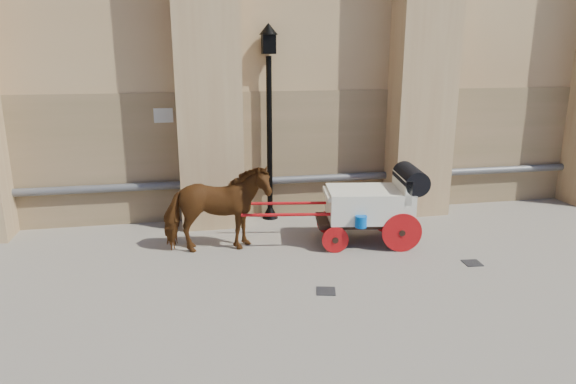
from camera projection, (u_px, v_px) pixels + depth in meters
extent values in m
plane|color=gray|center=(284.00, 287.00, 8.74)|extent=(90.00, 90.00, 0.00)
cube|color=#957654|center=(332.00, 151.00, 12.65)|extent=(44.00, 0.35, 3.00)
cylinder|color=#59595B|center=(335.00, 178.00, 12.55)|extent=(42.00, 0.18, 0.18)
cube|color=beige|center=(163.00, 115.00, 11.47)|extent=(0.42, 0.04, 0.32)
imported|color=#5A2F11|center=(217.00, 209.00, 10.09)|extent=(2.10, 1.00, 1.75)
cube|color=black|center=(364.00, 220.00, 10.68)|extent=(2.06, 1.18, 0.11)
cube|color=white|center=(369.00, 204.00, 10.59)|extent=(1.84, 1.35, 0.62)
cube|color=white|center=(402.00, 187.00, 10.52)|extent=(0.30, 1.12, 0.49)
cube|color=white|center=(333.00, 194.00, 10.50)|extent=(0.46, 1.01, 0.09)
cylinder|color=black|center=(411.00, 178.00, 10.48)|extent=(0.66, 1.17, 0.50)
cylinder|color=#B80E11|center=(402.00, 233.00, 10.19)|extent=(0.80, 0.18, 0.80)
cylinder|color=#B80E11|center=(389.00, 216.00, 11.25)|extent=(0.80, 0.18, 0.80)
cylinder|color=#B80E11|center=(335.00, 240.00, 10.18)|extent=(0.53, 0.13, 0.53)
cylinder|color=#B80E11|center=(329.00, 222.00, 11.24)|extent=(0.53, 0.13, 0.53)
cylinder|color=#B80E11|center=(295.00, 215.00, 10.17)|extent=(2.11, 0.39, 0.06)
cylinder|color=#B80E11|center=(293.00, 203.00, 10.93)|extent=(2.11, 0.39, 0.06)
cylinder|color=blue|center=(361.00, 222.00, 10.02)|extent=(0.23, 0.23, 0.23)
cylinder|color=black|center=(270.00, 140.00, 11.89)|extent=(0.13, 0.13, 3.79)
cone|color=black|center=(270.00, 210.00, 12.34)|extent=(0.38, 0.38, 0.38)
cube|color=black|center=(269.00, 44.00, 11.33)|extent=(0.29, 0.29, 0.44)
cone|color=black|center=(268.00, 29.00, 11.24)|extent=(0.42, 0.42, 0.25)
cube|color=black|center=(326.00, 291.00, 8.57)|extent=(0.39, 0.39, 0.01)
cube|color=black|center=(472.00, 263.00, 9.71)|extent=(0.35, 0.35, 0.01)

